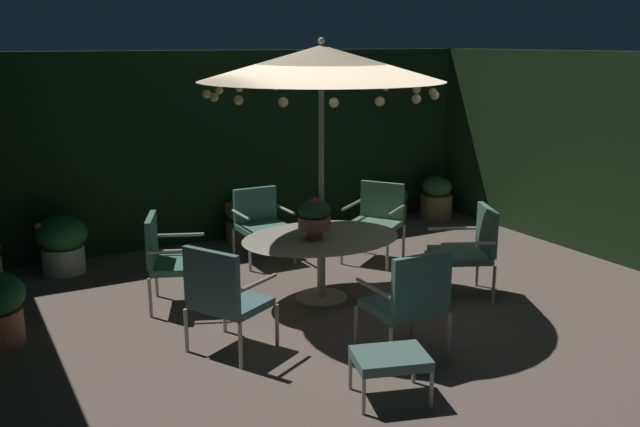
{
  "coord_description": "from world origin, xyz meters",
  "views": [
    {
      "loc": [
        -3.68,
        -6.03,
        2.73
      ],
      "look_at": [
        -0.23,
        0.28,
        0.95
      ],
      "focal_mm": 39.42,
      "sensor_mm": 36.0,
      "label": 1
    }
  ],
  "objects_px": {
    "patio_dining_table": "(321,246)",
    "ottoman_footrest": "(390,360)",
    "patio_chair_north": "(470,246)",
    "potted_plant_back_center": "(393,203)",
    "centerpiece_planter": "(314,216)",
    "patio_chair_southeast": "(168,255)",
    "potted_plant_right_far": "(244,220)",
    "potted_plant_left_far": "(436,198)",
    "patio_chair_south": "(223,294)",
    "patio_chair_east": "(260,219)",
    "patio_chair_northeast": "(377,216)",
    "patio_umbrella": "(321,64)",
    "patio_chair_southwest": "(410,298)",
    "potted_plant_back_right": "(62,242)"
  },
  "relations": [
    {
      "from": "patio_dining_table",
      "to": "potted_plant_back_center",
      "type": "distance_m",
      "value": 3.51
    },
    {
      "from": "patio_umbrella",
      "to": "patio_chair_southwest",
      "type": "relative_size",
      "value": 2.8
    },
    {
      "from": "patio_chair_east",
      "to": "patio_chair_south",
      "type": "bearing_deg",
      "value": -120.73
    },
    {
      "from": "patio_chair_south",
      "to": "patio_chair_northeast",
      "type": "bearing_deg",
      "value": 32.05
    },
    {
      "from": "patio_chair_east",
      "to": "patio_chair_northeast",
      "type": "bearing_deg",
      "value": -26.97
    },
    {
      "from": "potted_plant_left_far",
      "to": "patio_chair_southeast",
      "type": "bearing_deg",
      "value": -160.61
    },
    {
      "from": "patio_umbrella",
      "to": "patio_chair_southwest",
      "type": "height_order",
      "value": "patio_umbrella"
    },
    {
      "from": "centerpiece_planter",
      "to": "patio_chair_east",
      "type": "relative_size",
      "value": 0.5
    },
    {
      "from": "patio_dining_table",
      "to": "ottoman_footrest",
      "type": "bearing_deg",
      "value": -104.89
    },
    {
      "from": "ottoman_footrest",
      "to": "potted_plant_back_right",
      "type": "xyz_separation_m",
      "value": [
        -1.72,
        4.44,
        0.05
      ]
    },
    {
      "from": "patio_chair_southeast",
      "to": "ottoman_footrest",
      "type": "bearing_deg",
      "value": -71.5
    },
    {
      "from": "patio_chair_north",
      "to": "potted_plant_back_center",
      "type": "relative_size",
      "value": 1.71
    },
    {
      "from": "patio_chair_southeast",
      "to": "centerpiece_planter",
      "type": "bearing_deg",
      "value": -25.83
    },
    {
      "from": "patio_chair_south",
      "to": "potted_plant_back_right",
      "type": "distance_m",
      "value": 3.19
    },
    {
      "from": "ottoman_footrest",
      "to": "potted_plant_right_far",
      "type": "distance_m",
      "value": 4.66
    },
    {
      "from": "patio_chair_southeast",
      "to": "potted_plant_right_far",
      "type": "distance_m",
      "value": 2.47
    },
    {
      "from": "ottoman_footrest",
      "to": "potted_plant_back_right",
      "type": "relative_size",
      "value": 0.96
    },
    {
      "from": "patio_chair_north",
      "to": "potted_plant_right_far",
      "type": "bearing_deg",
      "value": 113.27
    },
    {
      "from": "potted_plant_right_far",
      "to": "patio_chair_southwest",
      "type": "bearing_deg",
      "value": -91.79
    },
    {
      "from": "patio_chair_southwest",
      "to": "ottoman_footrest",
      "type": "relative_size",
      "value": 1.47
    },
    {
      "from": "patio_chair_east",
      "to": "potted_plant_right_far",
      "type": "distance_m",
      "value": 0.89
    },
    {
      "from": "patio_chair_south",
      "to": "potted_plant_right_far",
      "type": "relative_size",
      "value": 1.57
    },
    {
      "from": "patio_chair_southeast",
      "to": "potted_plant_left_far",
      "type": "height_order",
      "value": "patio_chair_southeast"
    },
    {
      "from": "patio_chair_north",
      "to": "patio_chair_northeast",
      "type": "distance_m",
      "value": 1.61
    },
    {
      "from": "patio_dining_table",
      "to": "patio_chair_north",
      "type": "height_order",
      "value": "patio_chair_north"
    },
    {
      "from": "patio_chair_east",
      "to": "potted_plant_back_right",
      "type": "relative_size",
      "value": 1.31
    },
    {
      "from": "patio_chair_southwest",
      "to": "potted_plant_right_far",
      "type": "xyz_separation_m",
      "value": [
        0.13,
        4.06,
        -0.23
      ]
    },
    {
      "from": "patio_chair_southeast",
      "to": "potted_plant_left_far",
      "type": "bearing_deg",
      "value": 19.39
    },
    {
      "from": "centerpiece_planter",
      "to": "potted_plant_left_far",
      "type": "distance_m",
      "value": 4.23
    },
    {
      "from": "ottoman_footrest",
      "to": "potted_plant_right_far",
      "type": "relative_size",
      "value": 1.05
    },
    {
      "from": "patio_chair_east",
      "to": "patio_chair_southeast",
      "type": "height_order",
      "value": "patio_chair_southeast"
    },
    {
      "from": "potted_plant_right_far",
      "to": "centerpiece_planter",
      "type": "bearing_deg",
      "value": -95.53
    },
    {
      "from": "centerpiece_planter",
      "to": "patio_chair_north",
      "type": "height_order",
      "value": "centerpiece_planter"
    },
    {
      "from": "patio_chair_northeast",
      "to": "patio_chair_south",
      "type": "relative_size",
      "value": 0.97
    },
    {
      "from": "patio_chair_northeast",
      "to": "potted_plant_left_far",
      "type": "relative_size",
      "value": 1.48
    },
    {
      "from": "centerpiece_planter",
      "to": "patio_chair_north",
      "type": "bearing_deg",
      "value": -20.79
    },
    {
      "from": "patio_dining_table",
      "to": "potted_plant_right_far",
      "type": "height_order",
      "value": "patio_dining_table"
    },
    {
      "from": "potted_plant_left_far",
      "to": "potted_plant_back_center",
      "type": "bearing_deg",
      "value": 173.71
    },
    {
      "from": "centerpiece_planter",
      "to": "patio_chair_south",
      "type": "bearing_deg",
      "value": -151.33
    },
    {
      "from": "patio_chair_east",
      "to": "patio_chair_south",
      "type": "height_order",
      "value": "patio_chair_south"
    },
    {
      "from": "patio_umbrella",
      "to": "patio_chair_northeast",
      "type": "height_order",
      "value": "patio_umbrella"
    },
    {
      "from": "patio_dining_table",
      "to": "patio_chair_southwest",
      "type": "relative_size",
      "value": 1.76
    },
    {
      "from": "patio_dining_table",
      "to": "potted_plant_right_far",
      "type": "xyz_separation_m",
      "value": [
        0.12,
        2.45,
        -0.27
      ]
    },
    {
      "from": "potted_plant_right_far",
      "to": "patio_chair_south",
      "type": "bearing_deg",
      "value": -115.45
    },
    {
      "from": "patio_chair_northeast",
      "to": "patio_chair_east",
      "type": "relative_size",
      "value": 1.06
    },
    {
      "from": "patio_dining_table",
      "to": "patio_chair_southeast",
      "type": "bearing_deg",
      "value": 158.24
    },
    {
      "from": "potted_plant_right_far",
      "to": "patio_chair_east",
      "type": "bearing_deg",
      "value": -98.32
    },
    {
      "from": "patio_chair_southeast",
      "to": "potted_plant_right_far",
      "type": "xyz_separation_m",
      "value": [
        1.62,
        1.85,
        -0.23
      ]
    },
    {
      "from": "potted_plant_back_center",
      "to": "patio_chair_northeast",
      "type": "bearing_deg",
      "value": -130.65
    },
    {
      "from": "patio_dining_table",
      "to": "patio_chair_south",
      "type": "height_order",
      "value": "patio_chair_south"
    }
  ]
}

